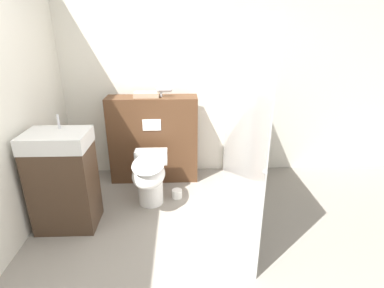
# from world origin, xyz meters

# --- Properties ---
(wall_back) EXTENTS (8.00, 0.06, 2.50)m
(wall_back) POSITION_xyz_m (0.00, 2.13, 1.25)
(wall_back) COLOR silver
(wall_back) RESTS_ON ground_plane
(partition_panel) EXTENTS (1.11, 0.32, 1.11)m
(partition_panel) POSITION_xyz_m (-0.24, 1.86, 0.55)
(partition_panel) COLOR #51331E
(partition_panel) RESTS_ON ground_plane
(shower_glass) EXTENTS (0.04, 2.02, 1.99)m
(shower_glass) POSITION_xyz_m (0.70, 1.09, 0.99)
(shower_glass) COLOR silver
(shower_glass) RESTS_ON ground_plane
(toilet) EXTENTS (0.38, 0.68, 0.56)m
(toilet) POSITION_xyz_m (-0.25, 1.23, 0.35)
(toilet) COLOR white
(toilet) RESTS_ON ground_plane
(sink_vanity) EXTENTS (0.58, 0.42, 1.14)m
(sink_vanity) POSITION_xyz_m (-1.04, 0.88, 0.50)
(sink_vanity) COLOR #473323
(sink_vanity) RESTS_ON ground_plane
(hair_drier) EXTENTS (0.20, 0.06, 0.12)m
(hair_drier) POSITION_xyz_m (-0.08, 1.86, 1.19)
(hair_drier) COLOR #B7B7BC
(hair_drier) RESTS_ON partition_panel
(folded_towel) EXTENTS (0.30, 0.17, 0.06)m
(folded_towel) POSITION_xyz_m (-0.30, 1.86, 1.14)
(folded_towel) COLOR tan
(folded_towel) RESTS_ON partition_panel
(spare_toilet_roll) EXTENTS (0.12, 0.12, 0.10)m
(spare_toilet_roll) POSITION_xyz_m (0.05, 1.35, 0.05)
(spare_toilet_roll) COLOR white
(spare_toilet_roll) RESTS_ON ground_plane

